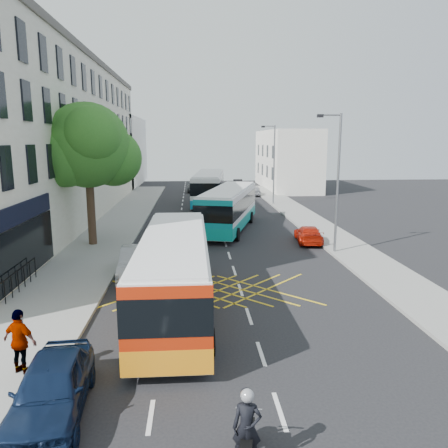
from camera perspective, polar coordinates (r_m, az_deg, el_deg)
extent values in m
plane|color=black|center=(14.48, 4.86, -16.52)|extent=(120.00, 120.00, 0.00)
cube|color=gray|center=(29.17, -16.72, -2.62)|extent=(5.00, 70.00, 0.15)
cube|color=gray|center=(30.04, 14.61, -2.12)|extent=(3.00, 70.00, 0.15)
cube|color=beige|center=(39.05, -22.23, 9.87)|extent=(8.00, 45.00, 13.00)
cube|color=#59544C|center=(39.60, -22.98, 19.66)|extent=(8.30, 45.00, 0.50)
cube|color=black|center=(22.37, -24.65, 1.52)|extent=(0.12, 7.00, 0.90)
cube|color=black|center=(22.70, -24.29, -2.97)|extent=(0.12, 7.00, 2.60)
cube|color=silver|center=(68.75, -14.30, 9.18)|extent=(8.00, 20.00, 10.00)
cube|color=silver|center=(62.15, 8.11, 8.34)|extent=(6.00, 18.00, 8.00)
cylinder|color=#382619|center=(28.75, -16.97, 1.80)|extent=(0.50, 0.50, 4.40)
sphere|color=#1D5919|center=(28.42, -17.42, 9.78)|extent=(5.20, 5.20, 5.20)
sphere|color=#1D5919|center=(28.95, -14.24, 8.37)|extent=(3.60, 3.60, 3.60)
sphere|color=#1D5919|center=(28.15, -20.03, 8.40)|extent=(3.80, 3.80, 3.80)
sphere|color=#1D5919|center=(27.02, -16.86, 11.06)|extent=(3.40, 3.40, 3.40)
sphere|color=#1D5919|center=(29.69, -18.58, 11.68)|extent=(3.20, 3.20, 3.20)
cylinder|color=slate|center=(26.20, 14.63, 5.05)|extent=(0.14, 0.14, 8.00)
cylinder|color=slate|center=(25.93, 13.76, 13.67)|extent=(1.20, 0.10, 0.10)
cube|color=black|center=(25.75, 12.45, 13.63)|extent=(0.35, 0.15, 0.18)
cylinder|color=slate|center=(45.54, 6.55, 7.67)|extent=(0.14, 0.14, 8.00)
cylinder|color=slate|center=(45.39, 5.90, 12.60)|extent=(1.20, 0.10, 0.10)
cube|color=black|center=(45.29, 5.13, 12.55)|extent=(0.35, 0.15, 0.18)
cube|color=silver|center=(17.14, -6.47, -6.14)|extent=(2.49, 10.90, 2.62)
cube|color=silver|center=(16.79, -6.57, -1.70)|extent=(2.30, 10.68, 0.12)
cube|color=black|center=(17.03, -6.50, -4.95)|extent=(2.56, 10.96, 1.09)
cube|color=orange|center=(17.43, -6.41, -9.02)|extent=(2.55, 10.95, 0.74)
cube|color=#B12409|center=(12.06, -7.55, -13.58)|extent=(2.52, 0.10, 2.48)
cube|color=#FF0C0C|center=(12.45, -12.20, -16.45)|extent=(0.25, 0.06, 0.25)
cube|color=#FF0C0C|center=(12.33, -2.68, -16.49)|extent=(0.25, 0.06, 0.25)
cylinder|color=black|center=(20.41, -9.56, -6.98)|extent=(0.28, 0.89, 0.89)
cylinder|color=black|center=(20.32, -2.55, -6.92)|extent=(0.28, 0.89, 0.89)
cylinder|color=black|center=(14.29, -12.13, -15.14)|extent=(0.28, 0.89, 0.89)
cylinder|color=black|center=(14.15, -1.80, -15.15)|extent=(0.28, 0.89, 0.89)
cube|color=silver|center=(32.81, 0.64, 2.18)|extent=(5.38, 11.37, 2.67)
cube|color=silver|center=(32.63, 0.65, 4.59)|extent=(5.13, 11.10, 0.12)
cube|color=black|center=(32.76, 0.65, 2.84)|extent=(5.45, 11.44, 1.11)
cube|color=#0B9386|center=(32.97, 0.64, 0.58)|extent=(5.44, 11.43, 0.76)
cube|color=#0B8A8D|center=(27.48, -1.48, 0.53)|extent=(2.50, 0.78, 2.52)
cube|color=#FF0C0C|center=(27.84, -3.51, -0.83)|extent=(0.26, 0.12, 0.25)
cube|color=#FF0C0C|center=(27.41, 0.58, -1.00)|extent=(0.26, 0.12, 0.25)
cylinder|color=black|center=(36.18, -0.44, 1.02)|extent=(0.51, 0.95, 0.91)
cylinder|color=black|center=(35.77, 3.52, 0.88)|extent=(0.51, 0.95, 0.91)
cylinder|color=black|center=(29.72, -3.08, -1.17)|extent=(0.51, 0.95, 0.91)
cylinder|color=black|center=(29.21, 1.72, -1.38)|extent=(0.51, 0.95, 0.91)
cube|color=silver|center=(45.85, -1.98, 4.81)|extent=(3.86, 12.05, 2.85)
cube|color=silver|center=(45.72, -1.99, 6.65)|extent=(3.62, 11.79, 0.13)
cube|color=black|center=(45.81, -1.99, 5.31)|extent=(3.93, 12.12, 1.18)
cube|color=#0E86AF|center=(45.97, -1.97, 3.57)|extent=(3.91, 12.10, 0.81)
cube|color=white|center=(40.01, -2.50, 3.95)|extent=(2.73, 0.37, 2.69)
cube|color=#FF0C0C|center=(40.19, -4.06, 2.88)|extent=(0.25, 0.08, 0.25)
cube|color=#FF0C0C|center=(40.03, -0.93, 2.88)|extent=(0.25, 0.08, 0.25)
cylinder|color=black|center=(49.30, -3.30, 3.68)|extent=(0.40, 0.99, 0.97)
cylinder|color=black|center=(49.14, -0.17, 3.68)|extent=(0.40, 0.99, 0.97)
cylinder|color=black|center=(42.18, -4.13, 2.45)|extent=(0.40, 0.99, 0.97)
cylinder|color=black|center=(42.00, -0.47, 2.44)|extent=(0.40, 0.99, 0.97)
cylinder|color=black|center=(10.73, 3.31, -25.46)|extent=(0.23, 0.62, 0.61)
cube|color=black|center=(9.99, 3.02, -26.55)|extent=(0.43, 1.16, 0.21)
cube|color=black|center=(10.08, 3.14, -24.97)|extent=(0.34, 0.47, 0.19)
cube|color=black|center=(9.72, 2.91, -26.82)|extent=(0.33, 0.51, 0.09)
cylinder|color=slate|center=(10.48, 3.31, -24.02)|extent=(0.14, 0.42, 0.80)
cylinder|color=slate|center=(10.17, 3.28, -22.95)|extent=(0.57, 0.15, 0.04)
imported|color=black|center=(9.73, 3.02, -24.98)|extent=(0.66, 0.50, 1.64)
sphere|color=#99999E|center=(9.33, 3.07, -21.50)|extent=(0.28, 0.28, 0.28)
imported|color=#0D1B37|center=(12.14, -21.56, -19.27)|extent=(1.99, 4.28, 1.42)
imported|color=#AAACB2|center=(22.08, -11.32, -4.89)|extent=(1.72, 4.51, 1.47)
imported|color=#B81A07|center=(29.33, 10.97, -1.32)|extent=(1.99, 3.99, 1.11)
imported|color=#383B3F|center=(57.08, -3.82, 4.76)|extent=(1.98, 4.22, 1.17)
imported|color=#A4A7AC|center=(53.63, 3.96, 4.39)|extent=(1.65, 3.65, 1.22)
imported|color=black|center=(63.01, 1.78, 5.36)|extent=(1.32, 3.58, 1.17)
imported|color=gray|center=(13.94, -25.07, -13.72)|extent=(1.20, 0.86, 1.89)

